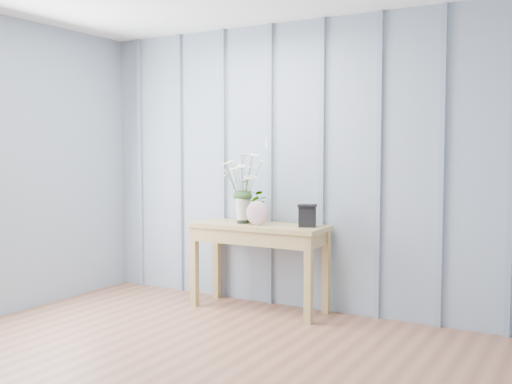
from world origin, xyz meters
The scene contains 6 objects.
room_shell centered at (0.00, 0.92, 1.99)m, with size 4.00×4.50×2.50m.
sideboard centered at (-0.23, 1.99, 0.64)m, with size 1.20×0.45×0.75m.
daisy_vase centered at (-0.38, 1.97, 1.14)m, with size 0.44×0.34×0.62m.
spider_plant centered at (-0.32, 2.08, 0.89)m, with size 0.26×0.23×0.29m, color #1D3C19.
felt_disc_vessel centered at (-0.19, 1.90, 0.85)m, with size 0.21×0.06×0.21m, color #874261.
carved_box centered at (0.22, 2.02, 0.85)m, with size 0.18×0.16×0.19m.
Camera 1 is at (2.28, -2.48, 1.38)m, focal length 42.00 mm.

